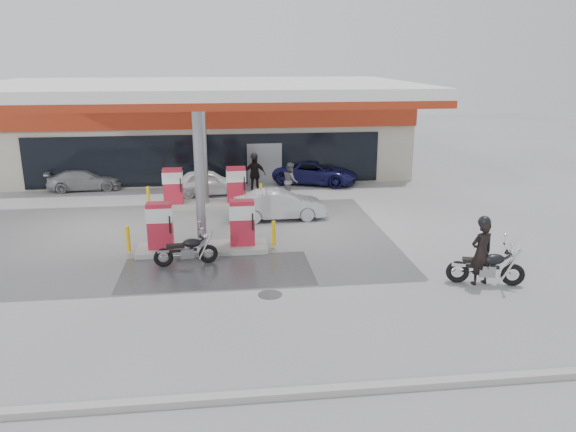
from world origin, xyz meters
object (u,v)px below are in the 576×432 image
object	(u,v)px
parked_car_left	(85,180)
parked_car_right	(315,172)
sedan_white	(208,182)
biker_walking	(254,175)
main_motorcycle	(487,268)
hatchback_silver	(279,205)
biker_main	(481,253)
attendant	(291,181)
parked_motorcycle	(187,251)
pump_island_near	(202,231)
pump_island_far	(205,191)

from	to	relation	value
parked_car_left	parked_car_right	xyz separation A→B (m)	(11.78, 0.00, 0.10)
sedan_white	parked_car_right	xyz separation A→B (m)	(5.58, 1.80, 0.01)
biker_walking	main_motorcycle	bearing A→B (deg)	-70.36
main_motorcycle	hatchback_silver	size ratio (longest dim) A/B	0.60
biker_main	biker_walking	bearing A→B (deg)	-77.19
main_motorcycle	sedan_white	bearing A→B (deg)	140.25
attendant	parked_motorcycle	bearing A→B (deg)	148.22
parked_motorcycle	parked_car_left	bearing A→B (deg)	109.09
pump_island_near	sedan_white	xyz separation A→B (m)	(0.10, 8.20, -0.09)
pump_island_far	main_motorcycle	world-z (taller)	pump_island_far
attendant	biker_walking	world-z (taller)	biker_walking
parked_motorcycle	attendant	bearing A→B (deg)	54.27
main_motorcycle	sedan_white	distance (m)	14.80
pump_island_far	attendant	size ratio (longest dim) A/B	2.97
hatchback_silver	parked_car_right	size ratio (longest dim) A/B	0.83
attendant	parked_car_left	bearing A→B (deg)	69.90
sedan_white	main_motorcycle	bearing A→B (deg)	-150.51
parked_motorcycle	parked_car_left	distance (m)	12.62
main_motorcycle	parked_motorcycle	size ratio (longest dim) A/B	1.07
pump_island_near	biker_walking	xyz separation A→B (m)	(2.36, 8.20, 0.24)
parked_motorcycle	pump_island_near	bearing A→B (deg)	62.96
main_motorcycle	hatchback_silver	distance (m)	9.31
parked_car_right	parked_car_left	bearing A→B (deg)	111.64
sedan_white	pump_island_far	bearing A→B (deg)	172.52
pump_island_far	attendant	world-z (taller)	pump_island_far
main_motorcycle	parked_car_left	distance (m)	20.21
pump_island_near	pump_island_far	size ratio (longest dim) A/B	1.00
attendant	parked_car_left	world-z (taller)	attendant
pump_island_near	attendant	distance (m)	8.06
biker_main	parked_car_right	world-z (taller)	biker_main
pump_island_near	pump_island_far	distance (m)	6.00
pump_island_far	biker_walking	bearing A→B (deg)	42.98
main_motorcycle	biker_main	bearing A→B (deg)	-178.76
parked_motorcycle	sedan_white	distance (m)	9.50
attendant	parked_car_left	distance (m)	10.54
sedan_white	hatchback_silver	size ratio (longest dim) A/B	0.97
biker_main	parked_car_left	world-z (taller)	biker_main
main_motorcycle	biker_main	xyz separation A→B (m)	(-0.19, 0.05, 0.47)
main_motorcycle	pump_island_near	bearing A→B (deg)	170.49
main_motorcycle	biker_main	size ratio (longest dim) A/B	1.13
sedan_white	parked_car_right	bearing A→B (deg)	-77.03
pump_island_far	parked_car_left	size ratio (longest dim) A/B	1.42
biker_walking	pump_island_far	bearing A→B (deg)	-143.93
parked_motorcycle	sedan_white	size ratio (longest dim) A/B	0.57
pump_island_near	parked_car_left	distance (m)	11.72
biker_main	parked_car_left	bearing A→B (deg)	-57.26
pump_island_near	hatchback_silver	size ratio (longest dim) A/B	1.38
parked_motorcycle	parked_car_right	bearing A→B (deg)	53.97
sedan_white	parked_motorcycle	bearing A→B (deg)	171.74
biker_main	parked_motorcycle	size ratio (longest dim) A/B	0.95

